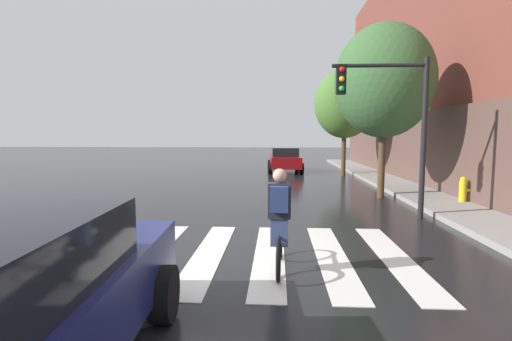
% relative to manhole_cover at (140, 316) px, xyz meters
% --- Properties ---
extents(ground_plane, '(120.00, 120.00, 0.00)m').
position_rel_manhole_cover_xyz_m(ground_plane, '(0.40, 2.41, -0.00)').
color(ground_plane, black).
extents(crosswalk_stripes, '(6.23, 4.07, 0.01)m').
position_rel_manhole_cover_xyz_m(crosswalk_stripes, '(0.98, 2.41, 0.00)').
color(crosswalk_stripes, silver).
rests_on(crosswalk_stripes, ground).
extents(manhole_cover, '(0.64, 0.64, 0.01)m').
position_rel_manhole_cover_xyz_m(manhole_cover, '(0.00, 0.00, 0.00)').
color(manhole_cover, '#473D1E').
rests_on(manhole_cover, ground).
extents(sedan_mid, '(2.13, 4.30, 1.46)m').
position_rel_manhole_cover_xyz_m(sedan_mid, '(2.15, 18.18, 0.75)').
color(sedan_mid, maroon).
rests_on(sedan_mid, ground).
extents(cyclist, '(0.37, 1.71, 1.69)m').
position_rel_manhole_cover_xyz_m(cyclist, '(1.72, 1.60, 0.84)').
color(cyclist, black).
rests_on(cyclist, ground).
extents(traffic_light_near, '(2.47, 0.28, 4.20)m').
position_rel_manhole_cover_xyz_m(traffic_light_near, '(4.66, 5.64, 2.86)').
color(traffic_light_near, black).
rests_on(traffic_light_near, ground).
extents(fire_hydrant, '(0.33, 0.22, 0.78)m').
position_rel_manhole_cover_xyz_m(fire_hydrant, '(7.47, 7.52, 0.53)').
color(fire_hydrant, gold).
rests_on(fire_hydrant, sidewalk).
extents(street_tree_near, '(3.38, 3.38, 6.01)m').
position_rel_manhole_cover_xyz_m(street_tree_near, '(5.34, 8.94, 4.05)').
color(street_tree_near, '#4C3823').
rests_on(street_tree_near, ground).
extents(street_tree_mid, '(3.25, 3.25, 5.78)m').
position_rel_manhole_cover_xyz_m(street_tree_mid, '(5.33, 16.31, 3.90)').
color(street_tree_mid, '#4C3823').
rests_on(street_tree_mid, ground).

